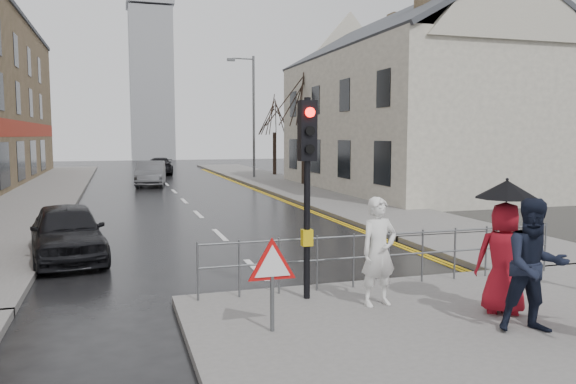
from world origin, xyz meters
TOP-DOWN VIEW (x-y plane):
  - ground at (0.00, 0.00)m, footprint 120.00×120.00m
  - left_pavement at (-6.50, 23.00)m, footprint 4.00×44.00m
  - right_pavement at (6.50, 25.00)m, footprint 4.00×40.00m
  - pavement_bridge_right at (6.50, 3.00)m, footprint 4.00×4.20m
  - building_right_cream at (12.00, 18.00)m, footprint 9.00×16.40m
  - church_tower at (1.50, 62.00)m, footprint 5.00×5.00m
  - traffic_signal_near_left at (0.20, 0.20)m, footprint 0.28×0.27m
  - guard_railing_front at (1.95, 0.60)m, footprint 7.14×0.04m
  - warning_sign at (-0.80, -1.21)m, footprint 0.80×0.07m
  - street_lamp at (5.82, 28.00)m, footprint 1.83×0.25m
  - tree_near at (7.50, 22.00)m, footprint 2.40×2.40m
  - tree_far at (8.00, 30.00)m, footprint 2.40×2.40m
  - pedestrian_a at (1.19, -0.51)m, footprint 0.70×0.51m
  - pedestrian_b at (2.72, -2.31)m, footprint 1.10×0.96m
  - pedestrian_with_umbrella at (2.87, -1.46)m, footprint 1.02×0.96m
  - car_parked at (-4.00, 5.24)m, footprint 2.10×4.10m
  - car_mid at (-0.96, 24.68)m, footprint 2.03×4.50m
  - car_far at (0.27, 34.43)m, footprint 1.90×4.45m

SIDE VIEW (x-z plane):
  - ground at x=0.00m, z-range 0.00..0.00m
  - left_pavement at x=-6.50m, z-range 0.00..0.14m
  - right_pavement at x=6.50m, z-range 0.00..0.14m
  - pavement_bridge_right at x=6.50m, z-range 0.00..0.14m
  - car_far at x=0.27m, z-range 0.00..1.28m
  - car_parked at x=-4.00m, z-range 0.00..1.34m
  - car_mid at x=-0.96m, z-range 0.00..1.43m
  - guard_railing_front at x=1.95m, z-range 0.36..1.36m
  - pedestrian_a at x=1.19m, z-range 0.14..1.92m
  - warning_sign at x=-0.80m, z-range 0.37..1.72m
  - pedestrian_b at x=2.72m, z-range 0.14..2.04m
  - pedestrian_with_umbrella at x=2.87m, z-range 0.22..2.32m
  - traffic_signal_near_left at x=0.20m, z-range 0.76..4.16m
  - tree_far at x=8.00m, z-range 1.60..7.24m
  - street_lamp at x=5.82m, z-range 0.71..8.71m
  - building_right_cream at x=12.00m, z-range -0.27..9.83m
  - tree_near at x=7.50m, z-range 1.85..8.43m
  - church_tower at x=1.50m, z-range 0.00..18.00m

